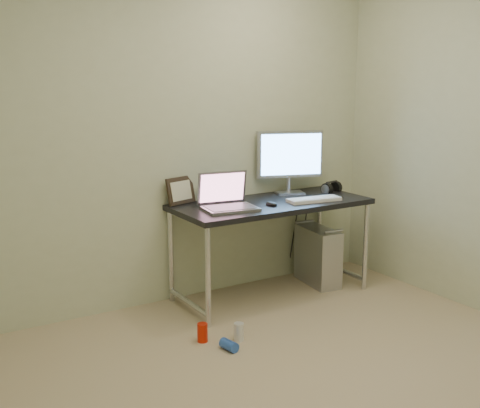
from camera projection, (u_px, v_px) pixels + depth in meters
name	position (u px, v px, depth m)	size (l,w,h in m)	color
floor	(323.00, 395.00, 3.25)	(3.50, 3.50, 0.00)	tan
wall_back	(176.00, 137.00, 4.44)	(3.50, 0.02, 2.50)	beige
desk	(271.00, 212.00, 4.61)	(1.52, 0.66, 0.75)	black
tower_computer	(318.00, 256.00, 4.97)	(0.25, 0.47, 0.50)	#B2B1B6
cable_a	(294.00, 231.00, 5.13)	(0.01, 0.01, 0.70)	black
cable_b	(304.00, 232.00, 5.16)	(0.01, 0.01, 0.72)	black
can_red	(202.00, 333.00, 3.89)	(0.07, 0.07, 0.12)	red
can_white	(239.00, 332.00, 3.91)	(0.07, 0.07, 0.12)	silver
can_blue	(229.00, 345.00, 3.77)	(0.07, 0.07, 0.12)	blue
laptop	(227.00, 200.00, 4.35)	(0.42, 0.36, 0.26)	#AFAFB7
monitor	(290.00, 157.00, 4.85)	(0.53, 0.23, 0.51)	#AFAFB7
keyboard	(314.00, 200.00, 4.61)	(0.42, 0.14, 0.03)	white
mouse_right	(338.00, 195.00, 4.74)	(0.07, 0.11, 0.04)	black
mouse_left	(271.00, 203.00, 4.46)	(0.06, 0.10, 0.03)	black
headphones	(331.00, 188.00, 5.00)	(0.18, 0.11, 0.11)	black
picture_frame	(181.00, 190.00, 4.50)	(0.26, 0.03, 0.20)	black
webcam	(201.00, 190.00, 4.59)	(0.05, 0.04, 0.12)	silver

